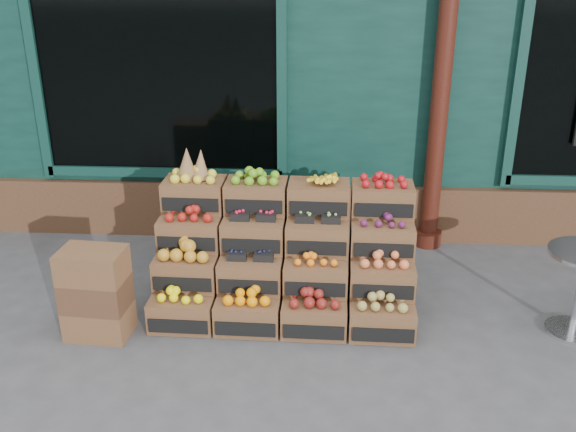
{
  "coord_description": "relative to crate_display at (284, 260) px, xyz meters",
  "views": [
    {
      "loc": [
        0.1,
        -4.22,
        2.9
      ],
      "look_at": [
        -0.2,
        0.7,
        0.85
      ],
      "focal_mm": 40.0,
      "sensor_mm": 36.0,
      "label": 1
    }
  ],
  "objects": [
    {
      "name": "spare_crates",
      "position": [
        -1.46,
        -0.59,
        -0.04
      ],
      "size": [
        0.53,
        0.38,
        0.75
      ],
      "rotation": [
        0.0,
        0.0,
        -0.08
      ],
      "color": "brown",
      "rests_on": "ground"
    },
    {
      "name": "crate_display",
      "position": [
        0.0,
        0.0,
        0.0
      ],
      "size": [
        2.18,
        1.08,
        1.35
      ],
      "rotation": [
        0.0,
        0.0,
        -0.02
      ],
      "color": "brown",
      "rests_on": "ground"
    },
    {
      "name": "shopkeeper",
      "position": [
        -1.77,
        2.24,
        0.68
      ],
      "size": [
        0.88,
        0.65,
        2.19
      ],
      "primitive_type": "imported",
      "rotation": [
        0.0,
        0.0,
        2.97
      ],
      "color": "#1B6128",
      "rests_on": "ground"
    },
    {
      "name": "ground",
      "position": [
        0.23,
        -0.74,
        -0.42
      ],
      "size": [
        60.0,
        60.0,
        0.0
      ],
      "primitive_type": "plane",
      "color": "#464648",
      "rests_on": "ground"
    }
  ]
}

